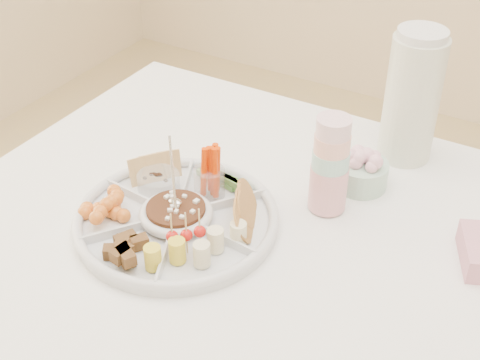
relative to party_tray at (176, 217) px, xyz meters
The scene contains 11 objects.
party_tray is the anchor object (origin of this frame).
bean_dip 0.01m from the party_tray, ahead, with size 0.11×0.11×0.04m, color #4E311B.
tortillas 0.13m from the party_tray, 23.96° to the left, with size 0.10×0.10×0.06m, color brown, non-canonical shape.
carrot_cucumber 0.14m from the party_tray, 83.96° to the left, with size 0.12×0.12×0.11m, color #F03B00, non-canonical shape.
pita_raisins 0.13m from the party_tray, 143.96° to the left, with size 0.12×0.12×0.06m, color tan, non-canonical shape.
cherries 0.13m from the party_tray, 156.04° to the right, with size 0.12×0.12×0.05m, color gold, non-canonical shape.
granola_chunks 0.13m from the party_tray, 96.04° to the right, with size 0.10×0.10×0.05m, color #452E1C, non-canonical shape.
banana_tomato 0.14m from the party_tray, 36.04° to the right, with size 0.10×0.10×0.08m, color #D5D252, non-canonical shape.
cup_stack 0.31m from the party_tray, 41.63° to the left, with size 0.07×0.07×0.20m, color silver.
thermos 0.55m from the party_tray, 57.66° to the left, with size 0.11×0.11×0.30m, color silver.
flower_bowl 0.39m from the party_tray, 50.24° to the left, with size 0.11×0.11×0.08m, color #ACC4BA.
Camera 1 is at (0.30, -0.84, 1.56)m, focal length 50.00 mm.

